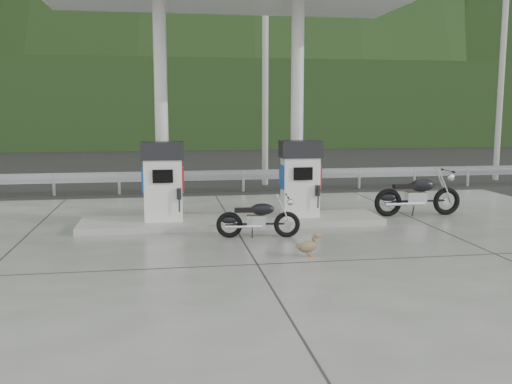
{
  "coord_description": "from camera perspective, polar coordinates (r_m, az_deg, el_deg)",
  "views": [
    {
      "loc": [
        -1.56,
        -10.5,
        2.7
      ],
      "look_at": [
        0.3,
        1.0,
        1.0
      ],
      "focal_mm": 40.0,
      "sensor_mm": 36.0,
      "label": 1
    }
  ],
  "objects": [
    {
      "name": "canopy_column_left",
      "position": [
        13.4,
        -9.45,
        8.07
      ],
      "size": [
        0.3,
        0.3,
        5.0
      ],
      "primitive_type": "cylinder",
      "color": "silver",
      "rests_on": "pump_island"
    },
    {
      "name": "utility_pole_b",
      "position": [
        20.35,
        0.93,
        11.97
      ],
      "size": [
        0.22,
        0.22,
        8.0
      ],
      "primitive_type": "cylinder",
      "color": "#999994",
      "rests_on": "ground"
    },
    {
      "name": "gas_pump_left",
      "position": [
        13.1,
        -9.29,
        1.05
      ],
      "size": [
        0.95,
        0.55,
        1.8
      ],
      "primitive_type": null,
      "color": "white",
      "rests_on": "pump_island"
    },
    {
      "name": "gas_pump_right",
      "position": [
        13.47,
        4.45,
        1.33
      ],
      "size": [
        0.95,
        0.55,
        1.8
      ],
      "primitive_type": null,
      "color": "white",
      "rests_on": "pump_island"
    },
    {
      "name": "canopy_column_right",
      "position": [
        13.76,
        4.13,
        8.16
      ],
      "size": [
        0.3,
        0.3,
        5.0
      ],
      "primitive_type": "cylinder",
      "color": "silver",
      "rests_on": "pump_island"
    },
    {
      "name": "pump_island",
      "position": [
        13.35,
        -2.3,
        -2.96
      ],
      "size": [
        7.0,
        1.4,
        0.15
      ],
      "primitive_type": "cube",
      "color": "gray",
      "rests_on": "forecourt_apron"
    },
    {
      "name": "guardrail",
      "position": [
        18.67,
        -4.34,
        2.16
      ],
      "size": [
        26.0,
        0.16,
        1.42
      ],
      "primitive_type": null,
      "color": "#9E9FA5",
      "rests_on": "ground"
    },
    {
      "name": "road",
      "position": [
        22.22,
        -5.09,
        1.3
      ],
      "size": [
        60.0,
        7.0,
        0.01
      ],
      "primitive_type": "cube",
      "color": "black",
      "rests_on": "ground"
    },
    {
      "name": "motorcycle_right",
      "position": [
        14.99,
        15.87,
        -0.37
      ],
      "size": [
        2.13,
        0.71,
        1.0
      ],
      "primitive_type": null,
      "rotation": [
        0.0,
        0.0,
        -0.02
      ],
      "color": "black",
      "rests_on": "forecourt_apron"
    },
    {
      "name": "ground",
      "position": [
        10.95,
        -0.72,
        -5.97
      ],
      "size": [
        160.0,
        160.0,
        0.0
      ],
      "primitive_type": "plane",
      "color": "black",
      "rests_on": "ground"
    },
    {
      "name": "duck",
      "position": [
        10.51,
        5.2,
        -5.49
      ],
      "size": [
        0.51,
        0.33,
        0.36
      ],
      "primitive_type": null,
      "rotation": [
        0.0,
        0.0,
        0.42
      ],
      "color": "brown",
      "rests_on": "forecourt_apron"
    },
    {
      "name": "forecourt_apron",
      "position": [
        10.95,
        -0.72,
        -5.92
      ],
      "size": [
        18.0,
        14.0,
        0.02
      ],
      "primitive_type": "cube",
      "color": "slate",
      "rests_on": "ground"
    },
    {
      "name": "motorcycle_left",
      "position": [
        11.98,
        0.22,
        -2.72
      ],
      "size": [
        1.7,
        0.72,
        0.78
      ],
      "primitive_type": null,
      "rotation": [
        0.0,
        0.0,
        -0.13
      ],
      "color": "black",
      "rests_on": "forecourt_apron"
    },
    {
      "name": "forested_hills",
      "position": [
        70.57,
        -7.95,
        6.03
      ],
      "size": [
        100.0,
        40.0,
        140.0
      ],
      "primitive_type": null,
      "color": "black",
      "rests_on": "ground"
    },
    {
      "name": "tree_band",
      "position": [
        40.53,
        -7.05,
        8.67
      ],
      "size": [
        80.0,
        6.0,
        6.0
      ],
      "primitive_type": "cube",
      "color": "black",
      "rests_on": "ground"
    },
    {
      "name": "utility_pole_c",
      "position": [
        23.65,
        23.35,
        10.79
      ],
      "size": [
        0.22,
        0.22,
        8.0
      ],
      "primitive_type": "cylinder",
      "color": "#999994",
      "rests_on": "ground"
    }
  ]
}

